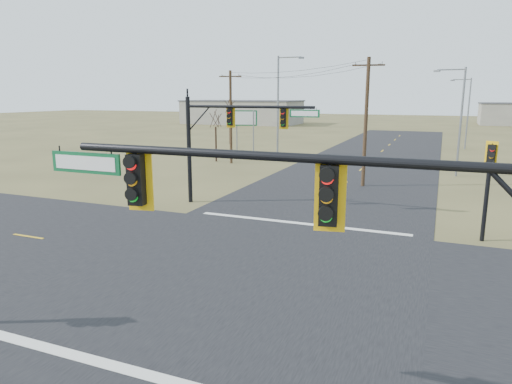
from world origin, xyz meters
TOP-DOWN VIEW (x-y plane):
  - ground at (0.00, 0.00)m, footprint 320.00×320.00m
  - road_ew at (0.00, 0.00)m, footprint 160.00×14.00m
  - road_ns at (0.00, 0.00)m, footprint 14.00×160.00m
  - stop_bar_near at (0.00, -7.50)m, footprint 12.00×0.40m
  - stop_bar_far at (0.00, 7.50)m, footprint 12.00×0.40m
  - mast_arm_near at (5.35, -8.49)m, footprint 10.33×0.49m
  - mast_arm_far at (-5.33, 9.87)m, footprint 8.84×0.56m
  - pedestal_signal_ne at (9.19, 7.85)m, footprint 0.67×0.60m
  - utility_pole_near at (1.47, 19.73)m, footprint 2.38×0.52m
  - utility_pole_far at (-13.42, 27.07)m, footprint 2.28×0.65m
  - highway_sign at (-14.41, 33.00)m, footprint 2.73×0.89m
  - streetlight_a at (8.16, 27.38)m, footprint 2.62×0.40m
  - streetlight_b at (9.67, 50.37)m, footprint 2.57×0.31m
  - streetlight_c at (-10.97, 35.39)m, footprint 3.21×0.52m
  - bare_tree_a at (-15.49, 27.66)m, footprint 2.79×2.79m
  - bare_tree_b at (-21.68, 44.19)m, footprint 2.85×2.85m
  - warehouse_left at (-40.00, 90.00)m, footprint 28.00×14.00m

SIDE VIEW (x-z plane):
  - ground at x=0.00m, z-range 0.00..0.00m
  - road_ew at x=0.00m, z-range 0.00..0.02m
  - road_ns at x=0.00m, z-range 0.00..0.02m
  - stop_bar_near at x=0.00m, z-range 0.03..0.03m
  - stop_bar_far at x=0.00m, z-range 0.03..0.03m
  - warehouse_left at x=-40.00m, z-range 0.00..5.50m
  - pedestal_signal_ne at x=9.19m, z-range 1.05..5.98m
  - highway_sign at x=-14.41m, z-range 1.16..6.46m
  - bare_tree_a at x=-15.49m, z-range 1.70..7.52m
  - mast_arm_near at x=5.35m, z-range 1.51..8.05m
  - utility_pole_far at x=-13.42m, z-range 0.19..9.67m
  - mast_arm_far at x=-5.33m, z-range 1.55..8.47m
  - utility_pole_near at x=1.47m, z-range 0.18..9.99m
  - streetlight_b at x=9.67m, z-range 0.56..9.78m
  - streetlight_a at x=8.16m, z-range 0.57..9.92m
  - bare_tree_b at x=-21.68m, z-range 2.11..9.16m
  - streetlight_c at x=-10.97m, z-range 0.71..12.16m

